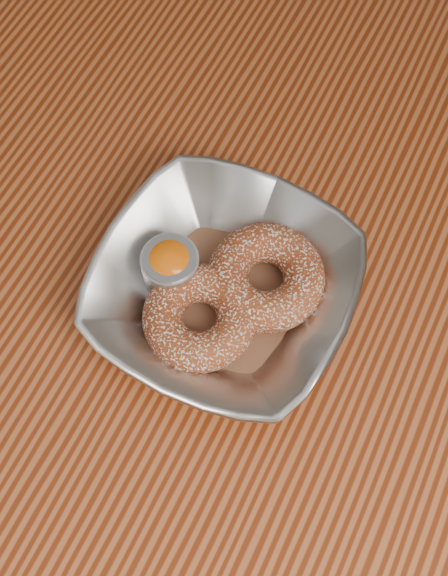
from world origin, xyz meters
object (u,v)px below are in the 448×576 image
at_px(donut_back, 266,277).
at_px(ramekin, 171,267).
at_px(table, 298,303).
at_px(serving_bowl, 224,289).
at_px(donut_front, 200,317).

height_order(donut_back, ramekin, ramekin).
relative_size(table, serving_bowl, 5.42).
height_order(table, ramekin, ramekin).
distance_m(table, donut_front, 0.17).
height_order(donut_front, ramekin, ramekin).
bearing_deg(table, donut_back, -120.83).
xyz_separation_m(table, serving_bowl, (-0.05, -0.07, 0.13)).
xyz_separation_m(serving_bowl, ramekin, (-0.05, -0.00, 0.01)).
bearing_deg(ramekin, donut_front, -33.62).
height_order(serving_bowl, donut_back, serving_bowl).
xyz_separation_m(donut_back, ramekin, (-0.08, -0.03, 0.01)).
bearing_deg(donut_front, donut_back, 59.40).
distance_m(table, ramekin, 0.18).
xyz_separation_m(donut_back, donut_front, (-0.03, -0.06, -0.00)).
height_order(donut_back, donut_front, donut_back).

